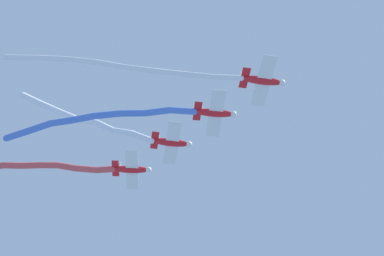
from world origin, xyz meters
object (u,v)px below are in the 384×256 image
object	(u,v)px
airplane_right_wing	(172,142)
airplane_slot	(132,169)
airplane_left_wing	(215,113)
airplane_lead	(263,81)

from	to	relation	value
airplane_right_wing	airplane_slot	xyz separation A→B (m)	(-0.52, 7.46, 0.25)
airplane_left_wing	airplane_right_wing	bearing A→B (deg)	131.90
airplane_lead	airplane_slot	size ratio (longest dim) A/B	1.05
airplane_lead	airplane_right_wing	world-z (taller)	airplane_right_wing
airplane_left_wing	airplane_right_wing	distance (m)	7.49
airplane_lead	airplane_slot	xyz separation A→B (m)	(-1.54, 22.38, 0.75)
airplane_slot	airplane_left_wing	bearing A→B (deg)	-44.90
airplane_lead	airplane_right_wing	bearing A→B (deg)	129.30
airplane_left_wing	airplane_slot	xyz separation A→B (m)	(-1.03, 14.92, 0.50)
airplane_left_wing	airplane_right_wing	xyz separation A→B (m)	(-0.51, 7.47, 0.25)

